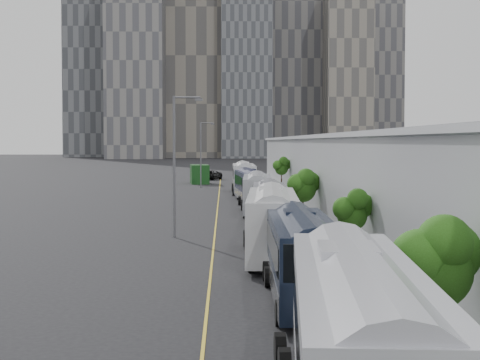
{
  "coord_description": "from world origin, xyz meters",
  "views": [
    {
      "loc": [
        -0.81,
        -11.73,
        6.57
      ],
      "look_at": [
        0.64,
        62.73,
        3.0
      ],
      "focal_mm": 60.0,
      "sensor_mm": 36.0,
      "label": 1
    }
  ],
  "objects_px": {
    "street_lamp_far": "(202,150)",
    "bus_2": "(272,229)",
    "bus_3": "(270,211)",
    "bus_6": "(244,180)",
    "suv": "(210,175)",
    "bus_4": "(257,197)",
    "bus_5": "(250,188)",
    "street_lamp_near": "(177,157)",
    "bus_0": "(358,359)",
    "bus_1": "(302,264)",
    "shipping_container": "(200,174)"
  },
  "relations": [
    {
      "from": "bus_0",
      "to": "bus_5",
      "type": "distance_m",
      "value": 69.35
    },
    {
      "from": "street_lamp_far",
      "to": "street_lamp_near",
      "type": "bearing_deg",
      "value": -90.07
    },
    {
      "from": "bus_3",
      "to": "bus_6",
      "type": "bearing_deg",
      "value": 93.86
    },
    {
      "from": "bus_5",
      "to": "shipping_container",
      "type": "relative_size",
      "value": 2.22
    },
    {
      "from": "bus_0",
      "to": "bus_1",
      "type": "height_order",
      "value": "bus_0"
    },
    {
      "from": "bus_3",
      "to": "bus_5",
      "type": "xyz_separation_m",
      "value": [
        -0.54,
        28.43,
        -0.01
      ]
    },
    {
      "from": "suv",
      "to": "bus_2",
      "type": "bearing_deg",
      "value": -65.68
    },
    {
      "from": "shipping_container",
      "to": "suv",
      "type": "bearing_deg",
      "value": 78.35
    },
    {
      "from": "street_lamp_near",
      "to": "suv",
      "type": "relative_size",
      "value": 1.67
    },
    {
      "from": "bus_3",
      "to": "street_lamp_far",
      "type": "relative_size",
      "value": 1.33
    },
    {
      "from": "bus_0",
      "to": "bus_3",
      "type": "bearing_deg",
      "value": 94.02
    },
    {
      "from": "bus_4",
      "to": "bus_5",
      "type": "xyz_separation_m",
      "value": [
        -0.22,
        14.25,
        -0.05
      ]
    },
    {
      "from": "bus_1",
      "to": "street_lamp_near",
      "type": "bearing_deg",
      "value": 107.37
    },
    {
      "from": "bus_2",
      "to": "bus_5",
      "type": "distance_m",
      "value": 42.27
    },
    {
      "from": "suv",
      "to": "street_lamp_far",
      "type": "bearing_deg",
      "value": -70.53
    },
    {
      "from": "bus_5",
      "to": "street_lamp_near",
      "type": "height_order",
      "value": "street_lamp_near"
    },
    {
      "from": "street_lamp_near",
      "to": "shipping_container",
      "type": "height_order",
      "value": "street_lamp_near"
    },
    {
      "from": "bus_1",
      "to": "street_lamp_near",
      "type": "height_order",
      "value": "street_lamp_near"
    },
    {
      "from": "bus_2",
      "to": "bus_5",
      "type": "xyz_separation_m",
      "value": [
        0.1,
        42.27,
        -0.16
      ]
    },
    {
      "from": "bus_4",
      "to": "bus_3",
      "type": "bearing_deg",
      "value": -86.67
    },
    {
      "from": "bus_1",
      "to": "suv",
      "type": "distance_m",
      "value": 105.17
    },
    {
      "from": "bus_5",
      "to": "bus_2",
      "type": "bearing_deg",
      "value": -93.76
    },
    {
      "from": "bus_5",
      "to": "shipping_container",
      "type": "xyz_separation_m",
      "value": [
        -6.67,
        38.1,
        -0.03
      ]
    },
    {
      "from": "bus_2",
      "to": "street_lamp_near",
      "type": "bearing_deg",
      "value": 123.77
    },
    {
      "from": "bus_0",
      "to": "bus_1",
      "type": "bearing_deg",
      "value": 93.71
    },
    {
      "from": "shipping_container",
      "to": "bus_0",
      "type": "bearing_deg",
      "value": -91.66
    },
    {
      "from": "bus_0",
      "to": "suv",
      "type": "bearing_deg",
      "value": 97.1
    },
    {
      "from": "bus_5",
      "to": "street_lamp_far",
      "type": "relative_size",
      "value": 1.32
    },
    {
      "from": "bus_4",
      "to": "street_lamp_far",
      "type": "bearing_deg",
      "value": 100.52
    },
    {
      "from": "bus_1",
      "to": "bus_3",
      "type": "relative_size",
      "value": 1.01
    },
    {
      "from": "bus_5",
      "to": "street_lamp_far",
      "type": "height_order",
      "value": "street_lamp_far"
    },
    {
      "from": "bus_5",
      "to": "shipping_container",
      "type": "bearing_deg",
      "value": 96.32
    },
    {
      "from": "bus_3",
      "to": "bus_4",
      "type": "relative_size",
      "value": 0.97
    },
    {
      "from": "shipping_container",
      "to": "suv",
      "type": "xyz_separation_m",
      "value": [
        1.39,
        12.56,
        -0.67
      ]
    },
    {
      "from": "bus_6",
      "to": "street_lamp_near",
      "type": "relative_size",
      "value": 1.4
    },
    {
      "from": "bus_3",
      "to": "street_lamp_near",
      "type": "xyz_separation_m",
      "value": [
        -6.58,
        -3.84,
        4.03
      ]
    },
    {
      "from": "bus_0",
      "to": "suv",
      "type": "height_order",
      "value": "bus_0"
    },
    {
      "from": "bus_2",
      "to": "street_lamp_far",
      "type": "bearing_deg",
      "value": 97.89
    },
    {
      "from": "street_lamp_far",
      "to": "bus_4",
      "type": "bearing_deg",
      "value": -81.51
    },
    {
      "from": "bus_2",
      "to": "bus_5",
      "type": "relative_size",
      "value": 1.1
    },
    {
      "from": "bus_4",
      "to": "street_lamp_far",
      "type": "distance_m",
      "value": 42.02
    },
    {
      "from": "bus_1",
      "to": "suv",
      "type": "bearing_deg",
      "value": 94.18
    },
    {
      "from": "bus_1",
      "to": "bus_6",
      "type": "distance_m",
      "value": 69.33
    },
    {
      "from": "bus_1",
      "to": "bus_3",
      "type": "bearing_deg",
      "value": 90.81
    },
    {
      "from": "street_lamp_far",
      "to": "suv",
      "type": "height_order",
      "value": "street_lamp_far"
    },
    {
      "from": "street_lamp_far",
      "to": "bus_2",
      "type": "bearing_deg",
      "value": -85.17
    },
    {
      "from": "bus_5",
      "to": "street_lamp_near",
      "type": "relative_size",
      "value": 1.27
    },
    {
      "from": "street_lamp_near",
      "to": "street_lamp_far",
      "type": "relative_size",
      "value": 1.04
    },
    {
      "from": "bus_0",
      "to": "bus_6",
      "type": "bearing_deg",
      "value": 94.82
    },
    {
      "from": "street_lamp_near",
      "to": "shipping_container",
      "type": "bearing_deg",
      "value": 90.52
    }
  ]
}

